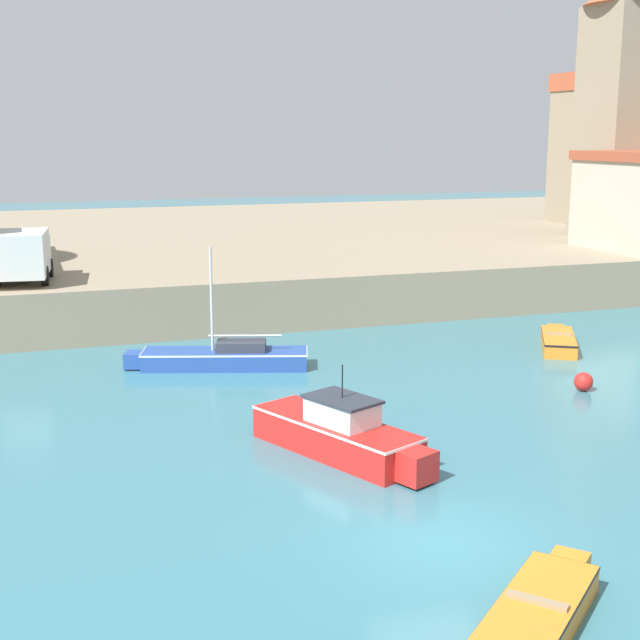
# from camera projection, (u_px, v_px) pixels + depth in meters

# --- Properties ---
(ground_plane) EXTENTS (200.00, 200.00, 0.00)m
(ground_plane) POSITION_uv_depth(u_px,v_px,m) (439.00, 541.00, 18.90)
(ground_plane) COLOR teal
(quay_seawall) EXTENTS (120.00, 40.00, 2.30)m
(quay_seawall) POSITION_uv_depth(u_px,v_px,m) (157.00, 251.00, 55.95)
(quay_seawall) COLOR gray
(quay_seawall) RESTS_ON ground
(motorboat_red_0) EXTENTS (3.56, 5.86, 2.52)m
(motorboat_red_0) POSITION_uv_depth(u_px,v_px,m) (340.00, 433.00, 23.80)
(motorboat_red_0) COLOR red
(motorboat_red_0) RESTS_ON ground
(dinghy_orange_1) EXTENTS (3.94, 3.63, 0.60)m
(dinghy_orange_1) POSITION_uv_depth(u_px,v_px,m) (538.00, 612.00, 15.55)
(dinghy_orange_1) COLOR orange
(dinghy_orange_1) RESTS_ON ground
(dinghy_orange_4) EXTENTS (2.95, 4.15, 0.65)m
(dinghy_orange_4) POSITION_uv_depth(u_px,v_px,m) (558.00, 341.00, 35.70)
(dinghy_orange_4) COLOR orange
(dinghy_orange_4) RESTS_ON ground
(sailboat_blue_5) EXTENTS (6.73, 3.26, 4.49)m
(sailboat_blue_5) POSITION_uv_depth(u_px,v_px,m) (223.00, 357.00, 32.70)
(sailboat_blue_5) COLOR #284C9E
(sailboat_blue_5) RESTS_ON ground
(mooring_buoy) EXTENTS (0.63, 0.63, 0.63)m
(mooring_buoy) POSITION_uv_depth(u_px,v_px,m) (584.00, 382.00, 29.79)
(mooring_buoy) COLOR red
(mooring_buoy) RESTS_ON ground
(truck_on_quay) EXTENTS (2.57, 4.50, 2.20)m
(truck_on_quay) POSITION_uv_depth(u_px,v_px,m) (22.00, 254.00, 37.11)
(truck_on_quay) COLOR silver
(truck_on_quay) RESTS_ON quay_seawall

